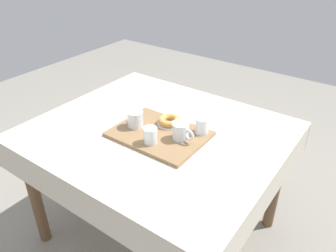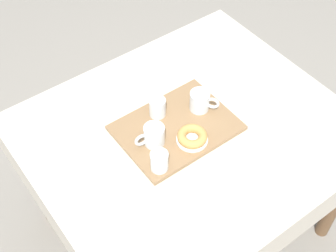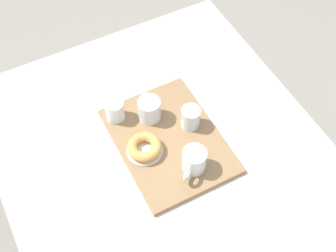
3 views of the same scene
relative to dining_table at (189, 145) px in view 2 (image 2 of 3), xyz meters
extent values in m
plane|color=gray|center=(0.00, 0.00, -0.64)|extent=(6.00, 6.00, 0.00)
cube|color=beige|center=(0.00, 0.00, 0.08)|extent=(1.24, 1.08, 0.03)
cube|color=beige|center=(0.00, -0.53, -0.01)|extent=(1.24, 0.01, 0.14)
cube|color=beige|center=(0.00, 0.53, -0.01)|extent=(1.24, 0.01, 0.14)
cube|color=beige|center=(-0.62, 0.00, -0.01)|extent=(0.01, 1.08, 0.14)
cube|color=beige|center=(0.62, 0.00, -0.01)|extent=(0.01, 1.08, 0.14)
cylinder|color=brown|center=(-0.53, -0.45, -0.29)|extent=(0.06, 0.06, 0.70)
cylinder|color=brown|center=(0.53, -0.45, -0.29)|extent=(0.06, 0.06, 0.70)
cube|color=olive|center=(0.04, -0.04, 0.10)|extent=(0.45, 0.34, 0.02)
cylinder|color=white|center=(-0.09, -0.06, 0.15)|extent=(0.08, 0.08, 0.08)
cylinder|color=#5B230A|center=(-0.09, -0.06, 0.15)|extent=(0.07, 0.07, 0.06)
torus|color=white|center=(-0.13, -0.02, 0.16)|extent=(0.04, 0.05, 0.06)
cylinder|color=white|center=(0.16, -0.02, 0.15)|extent=(0.08, 0.08, 0.08)
cylinder|color=#5B230A|center=(0.16, -0.02, 0.15)|extent=(0.07, 0.07, 0.06)
torus|color=white|center=(0.21, -0.03, 0.16)|extent=(0.06, 0.02, 0.06)
cylinder|color=white|center=(0.06, -0.13, 0.15)|extent=(0.07, 0.07, 0.08)
cylinder|color=silver|center=(0.06, -0.13, 0.14)|extent=(0.06, 0.06, 0.06)
cylinder|color=white|center=(0.21, 0.09, 0.15)|extent=(0.07, 0.07, 0.08)
cylinder|color=silver|center=(0.21, 0.09, 0.14)|extent=(0.06, 0.06, 0.04)
cylinder|color=white|center=(0.03, 0.06, 0.12)|extent=(0.12, 0.12, 0.01)
torus|color=tan|center=(0.03, 0.06, 0.14)|extent=(0.12, 0.12, 0.03)
camera|label=1|loc=(0.89, -1.14, 0.98)|focal=35.49mm
camera|label=2|loc=(0.80, 0.93, 1.53)|focal=51.08mm
camera|label=3|loc=(-0.73, 0.37, 1.43)|focal=49.38mm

